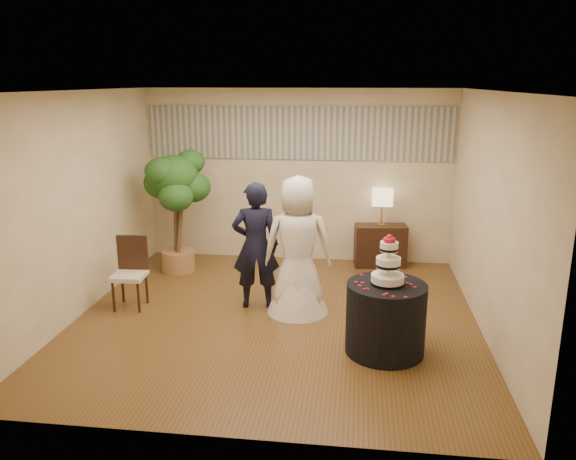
# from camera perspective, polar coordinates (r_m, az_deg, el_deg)

# --- Properties ---
(floor) EXTENTS (5.00, 5.00, 0.00)m
(floor) POSITION_cam_1_polar(r_m,az_deg,el_deg) (7.21, -1.20, -8.89)
(floor) COLOR brown
(floor) RESTS_ON ground
(ceiling) EXTENTS (5.00, 5.00, 0.00)m
(ceiling) POSITION_cam_1_polar(r_m,az_deg,el_deg) (6.59, -1.34, 13.97)
(ceiling) COLOR white
(ceiling) RESTS_ON wall_back
(wall_back) EXTENTS (5.00, 0.06, 2.80)m
(wall_back) POSITION_cam_1_polar(r_m,az_deg,el_deg) (9.20, 1.02, 5.49)
(wall_back) COLOR beige
(wall_back) RESTS_ON ground
(wall_front) EXTENTS (5.00, 0.06, 2.80)m
(wall_front) POSITION_cam_1_polar(r_m,az_deg,el_deg) (4.40, -6.05, -5.24)
(wall_front) COLOR beige
(wall_front) RESTS_ON ground
(wall_left) EXTENTS (0.06, 5.00, 2.80)m
(wall_left) POSITION_cam_1_polar(r_m,az_deg,el_deg) (7.54, -20.43, 2.43)
(wall_left) COLOR beige
(wall_left) RESTS_ON ground
(wall_right) EXTENTS (0.06, 5.00, 2.80)m
(wall_right) POSITION_cam_1_polar(r_m,az_deg,el_deg) (6.86, 19.86, 1.32)
(wall_right) COLOR beige
(wall_right) RESTS_ON ground
(mural_border) EXTENTS (4.90, 0.02, 0.85)m
(mural_border) POSITION_cam_1_polar(r_m,az_deg,el_deg) (9.09, 1.03, 9.83)
(mural_border) COLOR #9A988C
(mural_border) RESTS_ON wall_back
(groom) EXTENTS (0.68, 0.51, 1.68)m
(groom) POSITION_cam_1_polar(r_m,az_deg,el_deg) (7.29, -3.30, -1.59)
(groom) COLOR black
(groom) RESTS_ON floor
(bride) EXTENTS (0.98, 0.91, 1.79)m
(bride) POSITION_cam_1_polar(r_m,az_deg,el_deg) (7.09, 1.01, -1.59)
(bride) COLOR white
(bride) RESTS_ON floor
(cake_table) EXTENTS (0.97, 0.97, 0.79)m
(cake_table) POSITION_cam_1_polar(r_m,az_deg,el_deg) (6.30, 9.89, -8.84)
(cake_table) COLOR black
(cake_table) RESTS_ON floor
(wedding_cake) EXTENTS (0.36, 0.36, 0.56)m
(wedding_cake) POSITION_cam_1_polar(r_m,az_deg,el_deg) (6.06, 10.17, -2.97)
(wedding_cake) COLOR white
(wedding_cake) RESTS_ON cake_table
(console) EXTENTS (0.85, 0.45, 0.68)m
(console) POSITION_cam_1_polar(r_m,az_deg,el_deg) (9.15, 9.35, -1.58)
(console) COLOR black
(console) RESTS_ON floor
(table_lamp) EXTENTS (0.32, 0.32, 0.58)m
(table_lamp) POSITION_cam_1_polar(r_m,az_deg,el_deg) (9.00, 9.52, 2.26)
(table_lamp) COLOR beige
(table_lamp) RESTS_ON console
(ficus_tree) EXTENTS (1.30, 1.30, 1.93)m
(ficus_tree) POSITION_cam_1_polar(r_m,az_deg,el_deg) (8.80, -11.32, 1.88)
(ficus_tree) COLOR #25571D
(ficus_tree) RESTS_ON floor
(side_chair) EXTENTS (0.45, 0.47, 0.94)m
(side_chair) POSITION_cam_1_polar(r_m,az_deg,el_deg) (7.64, -15.85, -4.30)
(side_chair) COLOR black
(side_chair) RESTS_ON floor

